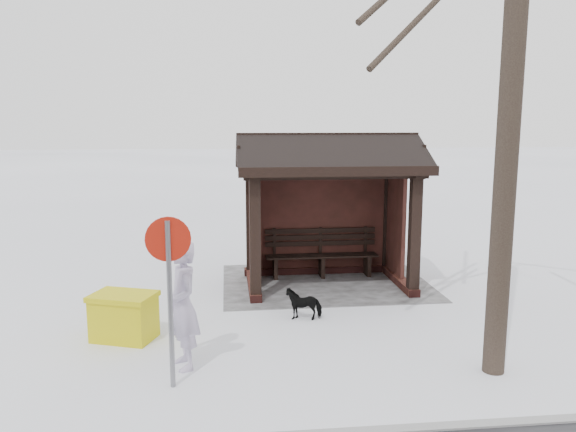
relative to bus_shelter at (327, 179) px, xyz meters
The scene contains 8 objects.
ground 2.17m from the bus_shelter, 90.00° to the left, with size 120.00×120.00×0.00m, color white.
kerb 6.05m from the bus_shelter, 90.00° to the left, with size 120.00×0.15×0.06m, color gray.
trampled_patch 2.16m from the bus_shelter, 90.00° to the right, with size 4.20×3.20×0.02m, color #949499.
bus_shelter is the anchor object (origin of this frame).
pedestrian 4.76m from the bus_shelter, 55.15° to the left, with size 0.64×0.42×1.74m, color #B1A5C1.
dog 2.88m from the bus_shelter, 70.03° to the left, with size 0.28×0.61×0.52m, color black.
grit_bin 4.82m from the bus_shelter, 36.37° to the left, with size 1.10×0.92×0.72m.
road_sign 5.13m from the bus_shelter, 57.74° to the left, with size 0.56×0.11×2.17m.
Camera 1 is at (2.01, 10.92, 3.30)m, focal length 35.00 mm.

